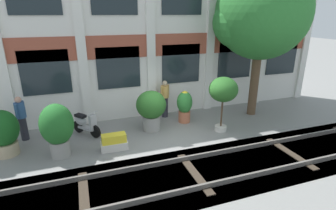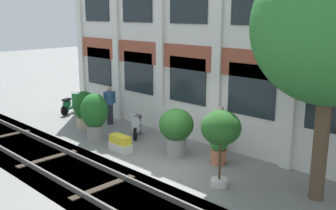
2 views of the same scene
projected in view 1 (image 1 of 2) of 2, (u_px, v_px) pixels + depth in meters
The scene contains 13 objects.
ground_plane at pixel (171, 139), 9.61m from camera, with size 80.00×80.00×0.00m, color gray.
apartment_facade at pixel (149, 31), 10.91m from camera, with size 16.90×0.64×7.34m.
rail_tracks at pixel (198, 176), 7.64m from camera, with size 24.54×2.80×0.43m.
broadleaf_tree at pixel (262, 15), 10.62m from camera, with size 3.99×3.80×6.29m.
potted_plant_square_trough at pixel (114, 142), 8.80m from camera, with size 0.90×0.43×0.56m.
potted_plant_stone_basin at pixel (185, 105), 10.90m from camera, with size 0.65×0.65×1.35m.
potted_plant_fluted_column at pixel (3, 132), 8.30m from camera, with size 0.96×0.96×1.53m.
potted_plant_low_pan at pixel (223, 91), 9.78m from camera, with size 1.09×1.09×2.15m.
potted_plant_glazed_jar at pixel (151, 108), 10.07m from camera, with size 1.16×1.16×1.60m.
potted_plant_ribbed_drum at pixel (57, 127), 8.16m from camera, with size 1.02×1.02×1.77m.
scooter_near_curb at pixel (85, 124), 9.85m from camera, with size 0.95×1.12×0.98m.
resident_by_doorway at pixel (165, 98), 11.41m from camera, with size 0.46×0.34×1.65m.
resident_watching_tracks at pixel (21, 117), 9.30m from camera, with size 0.34×0.50×1.64m.
Camera 1 is at (-2.96, -8.13, 4.37)m, focal length 28.00 mm.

